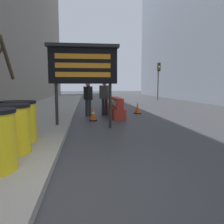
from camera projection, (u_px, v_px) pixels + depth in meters
ground_plane at (45, 194)px, 2.86m from camera, size 120.00×120.00×0.00m
barrel_drum_middle at (9, 129)px, 4.13m from camera, size 0.80×0.80×0.94m
barrel_drum_back at (19, 121)px, 5.00m from camera, size 0.80×0.80×0.94m
message_board at (83, 65)px, 7.07m from camera, size 2.32×0.36×2.74m
jersey_barrier_red_striped at (117, 109)px, 9.88m from camera, size 0.51×1.89×0.89m
jersey_barrier_orange_far at (111, 105)px, 12.03m from camera, size 0.61×1.80×0.82m
jersey_barrier_orange_near at (108, 103)px, 14.02m from camera, size 0.57×1.81×0.80m
traffic_cone_near at (93, 114)px, 8.92m from camera, size 0.32×0.32×0.56m
traffic_cone_mid at (115, 100)px, 17.04m from camera, size 0.36×0.36×0.64m
traffic_cone_far at (137, 108)px, 11.26m from camera, size 0.34×0.34×0.60m
traffic_light_near_curb at (89, 71)px, 19.05m from camera, size 0.28×0.45×3.75m
traffic_light_far_side at (159, 73)px, 22.15m from camera, size 0.28×0.45×3.75m
pedestrian_worker at (105, 95)px, 10.55m from camera, size 0.51×0.44×1.67m
pedestrian_passerby at (88, 96)px, 10.19m from camera, size 0.42×0.49×1.61m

